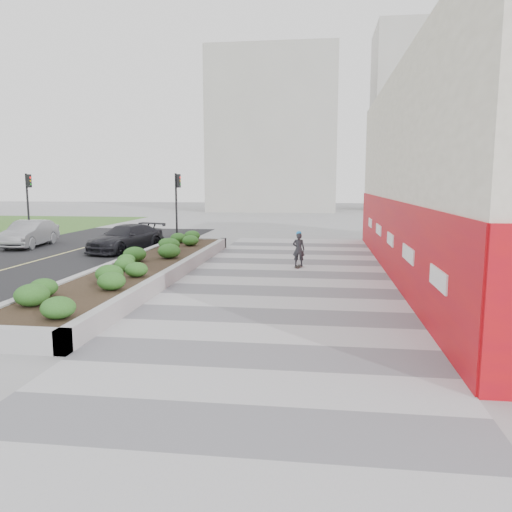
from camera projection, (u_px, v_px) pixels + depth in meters
The scene contains 12 objects.
ground at pixel (265, 336), 11.98m from camera, with size 160.00×160.00×0.00m, color gray.
walkway at pixel (276, 305), 14.93m from camera, with size 8.00×36.00×0.01m, color #A8A8AD.
building at pixel (470, 174), 19.32m from camera, with size 6.04×24.08×8.00m.
planter at pixel (145, 266), 19.49m from camera, with size 3.00×18.00×0.90m.
traffic_signal_near at pixel (177, 198), 29.67m from camera, with size 0.33×0.28×4.20m.
traffic_signal_far at pixel (28, 197), 30.36m from camera, with size 0.33×0.28×4.20m.
distant_bldg_north_l at pixel (274, 134), 65.12m from camera, with size 16.00×12.00×20.00m, color #ADAAA3.
distant_bldg_north_r at pixel (425, 120), 67.17m from camera, with size 14.00×10.00×24.00m, color #ADAAA3.
manhole_cover at pixel (293, 306), 14.86m from camera, with size 0.44×0.44×0.01m, color #595654.
skateboarder at pixel (299, 249), 21.51m from camera, with size 0.55×0.75×1.59m.
car_silver at pixel (29, 234), 28.48m from camera, with size 1.60×4.59×1.51m, color #929399.
car_dark at pixel (126, 238), 26.59m from camera, with size 2.00×4.92×1.43m, color black.
Camera 1 is at (1.28, -11.51, 3.65)m, focal length 35.00 mm.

